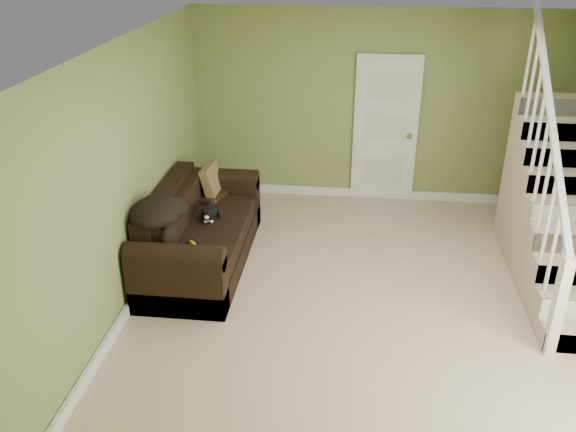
% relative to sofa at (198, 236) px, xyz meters
% --- Properties ---
extents(floor, '(5.00, 5.50, 0.01)m').
position_rel_sofa_xyz_m(floor, '(2.02, -0.64, -0.34)').
color(floor, tan).
rests_on(floor, ground).
extents(ceiling, '(5.00, 5.50, 0.01)m').
position_rel_sofa_xyz_m(ceiling, '(2.02, -0.64, 2.26)').
color(ceiling, white).
rests_on(ceiling, wall_back).
extents(wall_back, '(5.00, 0.04, 2.60)m').
position_rel_sofa_xyz_m(wall_back, '(2.02, 2.11, 0.96)').
color(wall_back, olive).
rests_on(wall_back, floor).
extents(wall_front, '(5.00, 0.04, 2.60)m').
position_rel_sofa_xyz_m(wall_front, '(2.02, -3.39, 0.96)').
color(wall_front, olive).
rests_on(wall_front, floor).
extents(wall_left, '(0.04, 5.50, 2.60)m').
position_rel_sofa_xyz_m(wall_left, '(-0.48, -0.64, 0.96)').
color(wall_left, olive).
rests_on(wall_left, floor).
extents(baseboard_back, '(5.00, 0.04, 0.12)m').
position_rel_sofa_xyz_m(baseboard_back, '(2.02, 2.08, -0.28)').
color(baseboard_back, white).
rests_on(baseboard_back, floor).
extents(baseboard_left, '(0.04, 5.50, 0.12)m').
position_rel_sofa_xyz_m(baseboard_left, '(-0.45, -0.64, -0.28)').
color(baseboard_left, white).
rests_on(baseboard_left, floor).
extents(door, '(0.86, 0.12, 2.02)m').
position_rel_sofa_xyz_m(door, '(2.12, 2.06, 0.67)').
color(door, white).
rests_on(door, floor).
extents(staircase, '(1.00, 2.51, 2.82)m').
position_rel_sofa_xyz_m(staircase, '(4.01, 0.32, 0.30)').
color(staircase, tan).
rests_on(staircase, floor).
extents(sofa, '(0.98, 2.26, 0.89)m').
position_rel_sofa_xyz_m(sofa, '(0.00, 0.00, 0.00)').
color(sofa, black).
rests_on(sofa, floor).
extents(side_table, '(0.58, 0.58, 0.78)m').
position_rel_sofa_xyz_m(side_table, '(-0.10, 0.76, -0.06)').
color(side_table, black).
rests_on(side_table, floor).
extents(cat, '(0.24, 0.47, 0.23)m').
position_rel_sofa_xyz_m(cat, '(0.11, 0.13, 0.23)').
color(cat, black).
rests_on(cat, sofa).
extents(banana, '(0.15, 0.17, 0.05)m').
position_rel_sofa_xyz_m(banana, '(0.08, -0.50, 0.17)').
color(banana, gold).
rests_on(banana, sofa).
extents(throw_pillow, '(0.23, 0.43, 0.43)m').
position_rel_sofa_xyz_m(throw_pillow, '(0.00, 0.79, 0.34)').
color(throw_pillow, '#503620').
rests_on(throw_pillow, sofa).
extents(throw_blanket, '(0.61, 0.73, 0.27)m').
position_rel_sofa_xyz_m(throw_blanket, '(-0.24, -0.63, 0.58)').
color(throw_blanket, black).
rests_on(throw_blanket, sofa).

